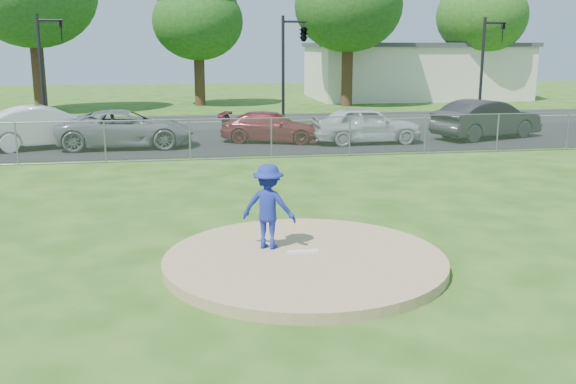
# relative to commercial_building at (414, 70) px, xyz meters

# --- Properties ---
(ground) EXTENTS (120.00, 120.00, 0.00)m
(ground) POSITION_rel_commercial_building_xyz_m (-16.00, -28.00, -2.16)
(ground) COLOR #244E11
(ground) RESTS_ON ground
(pitchers_mound) EXTENTS (5.40, 5.40, 0.20)m
(pitchers_mound) POSITION_rel_commercial_building_xyz_m (-16.00, -38.00, -2.06)
(pitchers_mound) COLOR #A38759
(pitchers_mound) RESTS_ON ground
(pitching_rubber) EXTENTS (0.60, 0.15, 0.04)m
(pitching_rubber) POSITION_rel_commercial_building_xyz_m (-16.00, -37.80, -1.94)
(pitching_rubber) COLOR white
(pitching_rubber) RESTS_ON pitchers_mound
(chain_link_fence) EXTENTS (40.00, 0.06, 1.50)m
(chain_link_fence) POSITION_rel_commercial_building_xyz_m (-16.00, -26.00, -1.41)
(chain_link_fence) COLOR gray
(chain_link_fence) RESTS_ON ground
(parking_lot) EXTENTS (50.00, 8.00, 0.01)m
(parking_lot) POSITION_rel_commercial_building_xyz_m (-16.00, -21.50, -2.15)
(parking_lot) COLOR black
(parking_lot) RESTS_ON ground
(street) EXTENTS (60.00, 7.00, 0.01)m
(street) POSITION_rel_commercial_building_xyz_m (-16.00, -14.00, -2.16)
(street) COLOR black
(street) RESTS_ON ground
(commercial_building) EXTENTS (16.40, 9.40, 4.30)m
(commercial_building) POSITION_rel_commercial_building_xyz_m (0.00, 0.00, 0.00)
(commercial_building) COLOR beige
(commercial_building) RESTS_ON ground
(tree_center) EXTENTS (6.16, 6.16, 9.84)m
(tree_center) POSITION_rel_commercial_building_xyz_m (-17.00, -4.00, 4.31)
(tree_center) COLOR #3A2415
(tree_center) RESTS_ON ground
(tree_far_right) EXTENTS (6.72, 6.72, 10.74)m
(tree_far_right) POSITION_rel_commercial_building_xyz_m (4.00, -3.00, 4.90)
(tree_far_right) COLOR #3A2815
(tree_far_right) RESTS_ON ground
(traffic_signal_left) EXTENTS (1.28, 0.20, 5.60)m
(traffic_signal_left) POSITION_rel_commercial_building_xyz_m (-24.76, -16.00, 1.20)
(traffic_signal_left) COLOR black
(traffic_signal_left) RESTS_ON ground
(traffic_signal_center) EXTENTS (1.42, 2.48, 5.60)m
(traffic_signal_center) POSITION_rel_commercial_building_xyz_m (-12.03, -16.00, 2.45)
(traffic_signal_center) COLOR black
(traffic_signal_center) RESTS_ON ground
(traffic_signal_right) EXTENTS (1.28, 0.20, 5.60)m
(traffic_signal_right) POSITION_rel_commercial_building_xyz_m (-1.76, -16.00, 1.20)
(traffic_signal_right) COLOR black
(traffic_signal_right) RESTS_ON ground
(pitcher) EXTENTS (1.25, 1.02, 1.68)m
(pitcher) POSITION_rel_commercial_building_xyz_m (-16.61, -37.36, -1.12)
(pitcher) COLOR navy
(pitcher) RESTS_ON pitchers_mound
(traffic_cone) EXTENTS (0.35, 0.35, 0.69)m
(traffic_cone) POSITION_rel_commercial_building_xyz_m (-20.98, -22.44, -1.81)
(traffic_cone) COLOR #D74E0B
(traffic_cone) RESTS_ON parking_lot
(parked_car_white) EXTENTS (5.48, 3.50, 1.71)m
(parked_car_white) POSITION_rel_commercial_building_xyz_m (-23.73, -22.02, -1.30)
(parked_car_white) COLOR silver
(parked_car_white) RESTS_ON parking_lot
(parked_car_gray) EXTENTS (5.51, 2.56, 1.53)m
(parked_car_gray) POSITION_rel_commercial_building_xyz_m (-20.55, -22.48, -1.39)
(parked_car_gray) COLOR gray
(parked_car_gray) RESTS_ON parking_lot
(parked_car_darkred) EXTENTS (4.79, 3.07, 1.29)m
(parked_car_darkred) POSITION_rel_commercial_building_xyz_m (-14.43, -21.96, -1.50)
(parked_car_darkred) COLOR maroon
(parked_car_darkred) RESTS_ON parking_lot
(parked_car_pearl) EXTENTS (4.70, 1.98, 1.59)m
(parked_car_pearl) POSITION_rel_commercial_building_xyz_m (-10.48, -22.96, -1.36)
(parked_car_pearl) COLOR silver
(parked_car_pearl) RESTS_ON parking_lot
(parked_car_charcoal) EXTENTS (5.53, 3.48, 1.72)m
(parked_car_charcoal) POSITION_rel_commercial_building_xyz_m (-4.68, -22.37, -1.29)
(parked_car_charcoal) COLOR black
(parked_car_charcoal) RESTS_ON parking_lot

